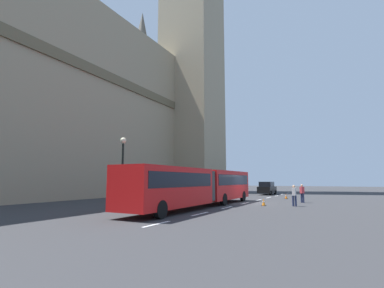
% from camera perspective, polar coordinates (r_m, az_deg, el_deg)
% --- Properties ---
extents(ground_plane, '(160.00, 160.00, 0.00)m').
position_cam_1_polar(ground_plane, '(26.96, 11.15, -11.63)').
color(ground_plane, '#333335').
extents(lane_centre_marking, '(39.00, 0.16, 0.01)m').
position_cam_1_polar(lane_centre_marking, '(30.80, 13.37, -11.01)').
color(lane_centre_marking, silver).
rests_on(lane_centre_marking, ground_plane).
extents(articulated_bus, '(17.43, 2.54, 2.90)m').
position_cam_1_polar(articulated_bus, '(22.26, 1.66, -8.19)').
color(articulated_bus, red).
rests_on(articulated_bus, ground_plane).
extents(sedan_lead, '(4.40, 1.86, 1.85)m').
position_cam_1_polar(sedan_lead, '(42.16, 15.01, -8.68)').
color(sedan_lead, black).
rests_on(sedan_lead, ground_plane).
extents(traffic_cone_west, '(0.36, 0.36, 0.58)m').
position_cam_1_polar(traffic_cone_west, '(24.10, 14.34, -11.39)').
color(traffic_cone_west, black).
rests_on(traffic_cone_west, ground_plane).
extents(traffic_cone_middle, '(0.36, 0.36, 0.58)m').
position_cam_1_polar(traffic_cone_middle, '(33.67, 18.55, -10.02)').
color(traffic_cone_middle, black).
rests_on(traffic_cone_middle, ground_plane).
extents(street_lamp, '(0.44, 0.44, 5.27)m').
position_cam_1_polar(street_lamp, '(21.58, -13.94, -4.53)').
color(street_lamp, black).
rests_on(street_lamp, ground_plane).
extents(pedestrian_near_cones, '(0.41, 0.36, 1.69)m').
position_cam_1_polar(pedestrian_near_cones, '(24.23, 20.02, -9.66)').
color(pedestrian_near_cones, '#262D4C').
rests_on(pedestrian_near_cones, ground_plane).
extents(pedestrian_by_kerb, '(0.47, 0.40, 1.69)m').
position_cam_1_polar(pedestrian_by_kerb, '(28.35, 21.46, -9.20)').
color(pedestrian_by_kerb, '#262D4C').
rests_on(pedestrian_by_kerb, ground_plane).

